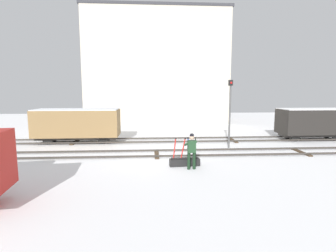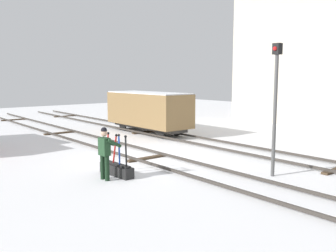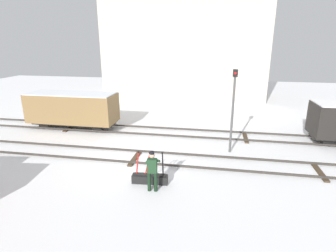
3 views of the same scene
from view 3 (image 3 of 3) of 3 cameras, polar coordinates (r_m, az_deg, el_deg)
The scene contains 8 objects.
ground_plane at distance 14.20m, azimuth -6.88°, elevation -6.78°, with size 60.00×60.00×0.00m, color white.
track_main_line at distance 14.15m, azimuth -6.89°, elevation -6.37°, with size 44.00×1.94×0.18m.
track_siding_near at distance 17.93m, azimuth -3.03°, elevation -1.04°, with size 44.00×1.94×0.18m.
switch_lever_frame at distance 11.77m, azimuth -3.80°, elevation -10.73°, with size 1.54×0.47×1.45m.
rail_worker at distance 10.89m, azimuth -3.30°, elevation -8.85°, with size 0.57×0.66×1.74m.
signal_post at distance 14.45m, azimuth 13.48°, elevation 4.48°, with size 0.24×0.32×4.43m.
apartment_building at distance 29.83m, azimuth 3.66°, elevation 18.94°, with size 16.68×6.27×13.13m.
freight_car_far_end at distance 19.60m, azimuth -19.38°, elevation 3.53°, with size 5.96×2.10×2.45m.
Camera 3 is at (3.93, -12.35, 5.81)m, focal length 29.09 mm.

